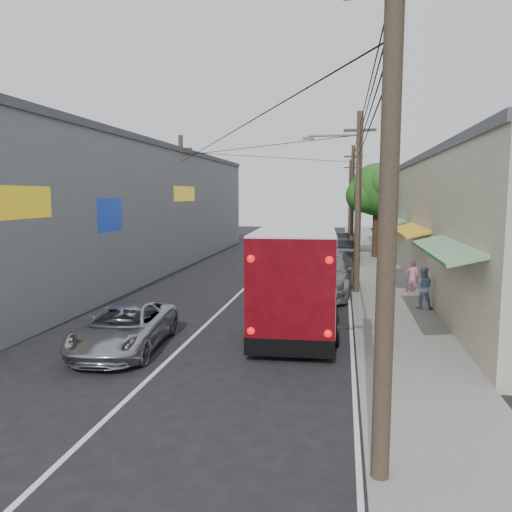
% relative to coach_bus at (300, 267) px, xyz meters
% --- Properties ---
extents(ground, '(120.00, 120.00, 0.00)m').
position_rel_coach_bus_xyz_m(ground, '(-3.00, -9.10, -1.74)').
color(ground, black).
rests_on(ground, ground).
extents(sidewalk, '(3.00, 80.00, 0.12)m').
position_rel_coach_bus_xyz_m(sidewalk, '(3.50, 10.90, -1.68)').
color(sidewalk, slate).
rests_on(sidewalk, ground).
extents(building_right, '(7.09, 40.00, 6.25)m').
position_rel_coach_bus_xyz_m(building_right, '(7.99, 12.90, 1.41)').
color(building_right, beige).
rests_on(building_right, ground).
extents(building_left, '(7.20, 36.00, 7.25)m').
position_rel_coach_bus_xyz_m(building_left, '(-11.49, 8.90, 1.91)').
color(building_left, gray).
rests_on(building_left, ground).
extents(utility_poles, '(11.80, 45.28, 8.00)m').
position_rel_coach_bus_xyz_m(utility_poles, '(0.13, 11.23, 2.39)').
color(utility_poles, '#473828').
rests_on(utility_poles, ground).
extents(street_tree, '(4.40, 4.00, 6.60)m').
position_rel_coach_bus_xyz_m(street_tree, '(3.88, 16.92, 2.93)').
color(street_tree, '#3F2B19').
rests_on(street_tree, ground).
extents(coach_bus, '(3.06, 11.74, 3.36)m').
position_rel_coach_bus_xyz_m(coach_bus, '(0.00, 0.00, 0.00)').
color(coach_bus, silver).
rests_on(coach_bus, ground).
extents(jeepney, '(2.47, 4.76, 1.28)m').
position_rel_coach_bus_xyz_m(jeepney, '(-4.55, -5.43, -1.10)').
color(jeepney, '#ACADB3').
rests_on(jeepney, ground).
extents(parked_suv, '(3.15, 6.44, 1.80)m').
position_rel_coach_bus_xyz_m(parked_suv, '(0.85, 3.99, -0.84)').
color(parked_suv, gray).
rests_on(parked_suv, ground).
extents(parked_car_mid, '(2.09, 4.77, 1.60)m').
position_rel_coach_bus_xyz_m(parked_car_mid, '(1.60, 15.38, -0.94)').
color(parked_car_mid, '#27272C').
rests_on(parked_car_mid, ground).
extents(parked_car_far, '(1.86, 4.64, 1.50)m').
position_rel_coach_bus_xyz_m(parked_car_far, '(1.60, 20.65, -0.99)').
color(parked_car_far, black).
rests_on(parked_car_far, ground).
extents(pedestrian_near, '(0.56, 0.38, 1.48)m').
position_rel_coach_bus_xyz_m(pedestrian_near, '(4.60, 3.87, -0.88)').
color(pedestrian_near, pink).
rests_on(pedestrian_near, sidewalk).
extents(pedestrian_far, '(0.84, 0.68, 1.62)m').
position_rel_coach_bus_xyz_m(pedestrian_far, '(4.60, 0.92, -0.81)').
color(pedestrian_far, '#91ADD3').
rests_on(pedestrian_far, sidewalk).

